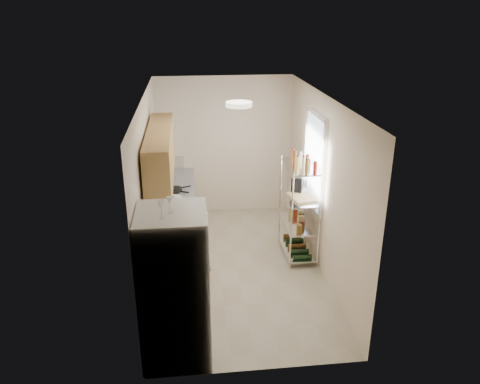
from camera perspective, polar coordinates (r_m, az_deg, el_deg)
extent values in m
cube|color=#B5AC93|center=(7.28, -0.38, -9.19)|extent=(2.50, 4.40, 0.01)
cube|color=white|center=(6.35, -0.44, 11.48)|extent=(2.50, 4.40, 0.01)
cube|color=#F0E0C8|center=(8.79, -1.94, 5.60)|extent=(2.50, 0.01, 2.60)
cube|color=#F0E0C8|center=(4.73, 2.48, -9.19)|extent=(2.50, 0.01, 2.60)
cube|color=#F0E0C8|center=(6.70, -11.14, -0.01)|extent=(0.01, 4.40, 2.60)
cube|color=#F0E0C8|center=(6.94, 9.95, 0.85)|extent=(0.01, 4.40, 2.60)
cube|color=#AB8449|center=(7.43, -7.85, -4.90)|extent=(0.60, 3.48, 0.86)
cube|color=gray|center=(7.24, -7.91, -1.71)|extent=(0.63, 3.51, 0.04)
cube|color=#B7BABC|center=(6.21, -8.39, -5.91)|extent=(0.52, 0.44, 0.04)
cube|color=#B7BABC|center=(8.65, -5.89, -0.65)|extent=(0.01, 0.55, 0.72)
cube|color=#AB8449|center=(6.61, -9.67, 4.49)|extent=(0.33, 2.20, 0.72)
cube|color=#B7BABC|center=(7.50, -8.78, 3.23)|extent=(0.50, 0.60, 0.12)
cube|color=white|center=(7.17, 9.09, 3.70)|extent=(0.06, 1.00, 1.46)
cube|color=silver|center=(7.64, 6.95, -6.86)|extent=(0.45, 0.90, 0.02)
cube|color=silver|center=(7.44, 7.10, -3.81)|extent=(0.45, 0.90, 0.02)
cube|color=silver|center=(7.26, 7.26, -0.60)|extent=(0.45, 0.90, 0.02)
cube|color=silver|center=(7.08, 7.45, 3.14)|extent=(0.45, 0.90, 0.02)
cylinder|color=silver|center=(6.91, 6.29, -3.77)|extent=(0.02, 0.02, 1.55)
cylinder|color=silver|center=(7.69, 4.90, -1.00)|extent=(0.02, 0.02, 1.55)
cylinder|color=silver|center=(7.01, 9.70, -3.57)|extent=(0.02, 0.02, 1.55)
cylinder|color=silver|center=(7.78, 7.97, -0.86)|extent=(0.02, 0.02, 1.55)
cylinder|color=white|center=(6.06, -0.13, 10.66)|extent=(0.34, 0.34, 0.05)
cube|color=silver|center=(5.23, -7.91, -11.36)|extent=(0.73, 0.73, 1.78)
cylinder|color=white|center=(6.94, -8.17, -1.57)|extent=(0.28, 0.28, 0.23)
cylinder|color=black|center=(7.73, -8.12, 0.14)|extent=(0.31, 0.31, 0.04)
cylinder|color=black|center=(7.79, -7.89, 0.33)|extent=(0.31, 0.31, 0.05)
cube|color=tan|center=(7.18, 7.63, -0.63)|extent=(0.43, 0.51, 0.03)
cube|color=black|center=(7.38, 6.99, 1.09)|extent=(0.24, 0.29, 0.29)
cube|color=#A63514|center=(7.69, 6.68, -2.17)|extent=(0.12, 0.15, 0.15)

